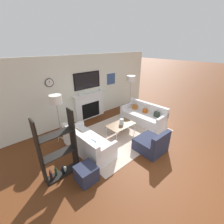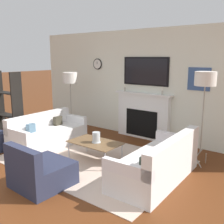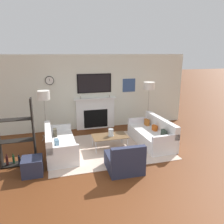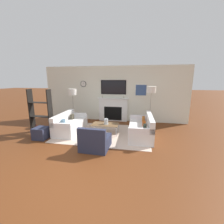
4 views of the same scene
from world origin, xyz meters
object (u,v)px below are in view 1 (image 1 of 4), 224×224
(hurricane_candle, at_px, (122,122))
(ottoman, at_px, (86,174))
(floor_lamp_left, at_px, (56,100))
(shelf_unit, at_px, (58,151))
(armchair, at_px, (152,144))
(coffee_table, at_px, (121,125))
(couch_right, at_px, (143,116))
(floor_lamp_right, at_px, (131,79))
(couch_left, at_px, (87,143))

(hurricane_candle, bearing_deg, ottoman, -156.92)
(floor_lamp_left, xyz_separation_m, shelf_unit, (-0.67, -1.42, -0.73))
(armchair, distance_m, hurricane_candle, 1.34)
(hurricane_candle, distance_m, shelf_unit, 2.54)
(armchair, bearing_deg, ottoman, 169.05)
(armchair, height_order, coffee_table, armchair)
(hurricane_candle, relative_size, floor_lamp_left, 0.13)
(coffee_table, height_order, hurricane_candle, hurricane_candle)
(hurricane_candle, bearing_deg, coffee_table, -176.56)
(couch_right, relative_size, shelf_unit, 1.10)
(coffee_table, relative_size, floor_lamp_right, 0.57)
(couch_left, height_order, shelf_unit, shelf_unit)
(floor_lamp_left, xyz_separation_m, ottoman, (-0.31, -2.00, -1.27))
(hurricane_candle, relative_size, ottoman, 0.45)
(couch_right, height_order, shelf_unit, shelf_unit)
(couch_left, distance_m, armchair, 1.98)
(armchair, bearing_deg, hurricane_candle, 88.79)
(armchair, distance_m, floor_lamp_right, 3.25)
(armchair, bearing_deg, couch_right, 44.20)
(couch_left, relative_size, hurricane_candle, 8.62)
(armchair, height_order, floor_lamp_right, floor_lamp_right)
(armchair, distance_m, floor_lamp_left, 3.25)
(floor_lamp_right, distance_m, ottoman, 4.53)
(floor_lamp_right, height_order, shelf_unit, floor_lamp_right)
(floor_lamp_left, bearing_deg, hurricane_candle, -30.63)
(hurricane_candle, xyz_separation_m, floor_lamp_right, (1.67, 1.09, 1.13))
(floor_lamp_left, distance_m, ottoman, 2.39)
(couch_left, xyz_separation_m, floor_lamp_left, (-0.34, 1.08, 1.20))
(armchair, relative_size, floor_lamp_right, 0.47)
(couch_left, height_order, floor_lamp_left, floor_lamp_left)
(floor_lamp_right, height_order, ottoman, floor_lamp_right)
(shelf_unit, distance_m, ottoman, 0.87)
(coffee_table, bearing_deg, floor_lamp_right, 32.48)
(coffee_table, bearing_deg, ottoman, -156.61)
(armchair, distance_m, coffee_table, 1.33)
(floor_lamp_left, height_order, shelf_unit, shelf_unit)
(couch_right, height_order, armchair, couch_right)
(couch_left, bearing_deg, coffee_table, -0.37)
(hurricane_candle, bearing_deg, floor_lamp_right, 32.99)
(coffee_table, height_order, shelf_unit, shelf_unit)
(floor_lamp_left, bearing_deg, armchair, -53.12)
(armchair, bearing_deg, floor_lamp_right, 54.76)
(couch_right, bearing_deg, armchair, -135.80)
(floor_lamp_left, bearing_deg, floor_lamp_right, 0.00)
(armchair, height_order, ottoman, armchair)
(couch_left, height_order, floor_lamp_right, floor_lamp_right)
(couch_left, xyz_separation_m, couch_right, (2.84, 0.00, 0.01))
(floor_lamp_left, bearing_deg, couch_right, -18.73)
(coffee_table, distance_m, hurricane_candle, 0.12)
(coffee_table, relative_size, hurricane_candle, 4.90)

